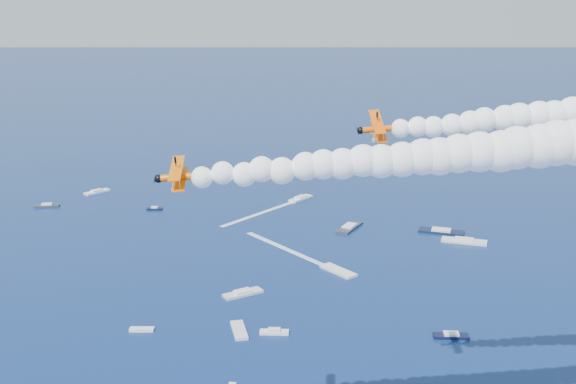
# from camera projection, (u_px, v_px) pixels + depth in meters

# --- Properties ---
(biplane_lead) EXTENTS (8.19, 9.77, 7.25)m
(biplane_lead) POSITION_uv_depth(u_px,v_px,m) (380.00, 129.00, 110.95)
(biplane_lead) COLOR #FF5905
(biplane_trail) EXTENTS (8.41, 9.68, 6.63)m
(biplane_trail) POSITION_uv_depth(u_px,v_px,m) (182.00, 177.00, 96.44)
(biplane_trail) COLOR orange
(smoke_trail_trail) EXTENTS (62.32, 25.75, 11.32)m
(smoke_trail_trail) POSITION_uv_depth(u_px,v_px,m) (411.00, 158.00, 96.87)
(smoke_trail_trail) COLOR white
(spectator_boats) EXTENTS (225.38, 173.38, 0.70)m
(spectator_boats) POSITION_uv_depth(u_px,v_px,m) (336.00, 279.00, 202.34)
(spectator_boats) COLOR white
(spectator_boats) RESTS_ON ground
(boat_wakes) EXTENTS (39.30, 64.91, 0.04)m
(boat_wakes) POSITION_uv_depth(u_px,v_px,m) (270.00, 230.00, 244.74)
(boat_wakes) COLOR white
(boat_wakes) RESTS_ON ground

